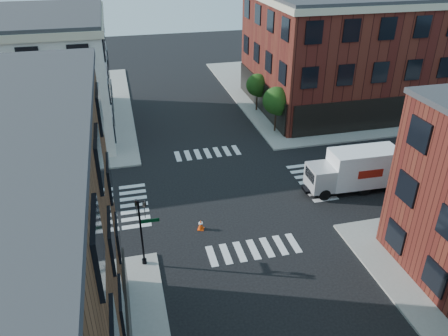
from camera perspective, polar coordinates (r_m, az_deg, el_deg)
ground at (r=33.59m, az=0.32°, el=-3.26°), size 120.00×120.00×0.00m
sidewalk_ne at (r=58.86m, az=15.53°, el=10.11°), size 30.00×30.00×0.15m
building_ne at (r=52.92m, az=18.46°, el=14.39°), size 25.00×16.00×12.00m
tree_near at (r=42.90m, az=6.94°, el=8.54°), size 2.69×2.69×4.49m
tree_far at (r=48.34m, az=4.44°, el=10.62°), size 2.43×2.43×4.07m
signal_pole at (r=25.71m, az=-10.70°, el=-7.33°), size 1.29×1.24×4.60m
box_truck at (r=34.69m, az=16.77°, el=-0.22°), size 7.34×2.39×3.29m
traffic_cone at (r=29.57m, az=-3.05°, el=-7.41°), size 0.54×0.54×0.76m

